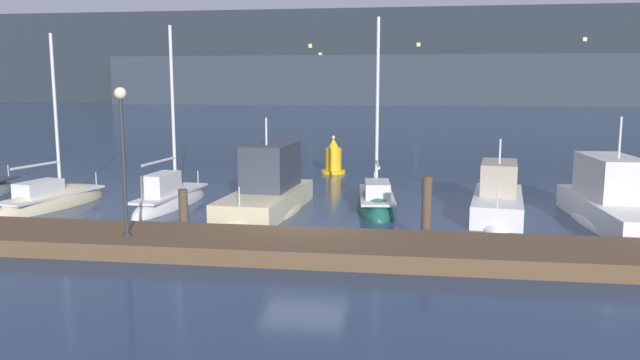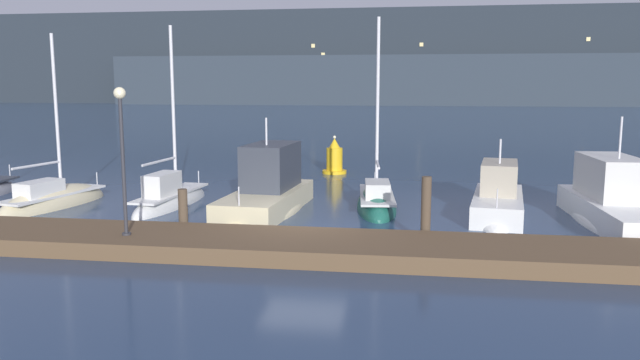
{
  "view_description": "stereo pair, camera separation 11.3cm",
  "coord_description": "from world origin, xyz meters",
  "px_view_note": "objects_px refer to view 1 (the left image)",
  "views": [
    {
      "loc": [
        3.15,
        -18.1,
        4.55
      ],
      "look_at": [
        0.0,
        3.33,
        1.2
      ],
      "focal_mm": 35.0,
      "sensor_mm": 36.0,
      "label": 1
    },
    {
      "loc": [
        3.26,
        -18.08,
        4.55
      ],
      "look_at": [
        0.0,
        3.33,
        1.2
      ],
      "focal_mm": 35.0,
      "sensor_mm": 36.0,
      "label": 2
    }
  ],
  "objects_px": {
    "sailboat_berth_4": "(170,202)",
    "motorboat_berth_5": "(267,198)",
    "sailboat_berth_3": "(52,205)",
    "channel_buoy": "(333,159)",
    "motorboat_berth_8": "(615,213)",
    "sailboat_berth_6": "(376,206)",
    "motorboat_berth_7": "(498,206)",
    "dock_lamppost": "(122,137)"
  },
  "relations": [
    {
      "from": "motorboat_berth_7",
      "to": "dock_lamppost",
      "type": "distance_m",
      "value": 12.76
    },
    {
      "from": "sailboat_berth_3",
      "to": "channel_buoy",
      "type": "xyz_separation_m",
      "value": [
        9.27,
        10.33,
        0.63
      ]
    },
    {
      "from": "sailboat_berth_4",
      "to": "motorboat_berth_8",
      "type": "xyz_separation_m",
      "value": [
        15.54,
        -0.79,
        0.22
      ]
    },
    {
      "from": "motorboat_berth_5",
      "to": "sailboat_berth_4",
      "type": "bearing_deg",
      "value": 175.14
    },
    {
      "from": "motorboat_berth_7",
      "to": "channel_buoy",
      "type": "xyz_separation_m",
      "value": [
        -6.96,
        9.38,
        0.41
      ]
    },
    {
      "from": "motorboat_berth_5",
      "to": "motorboat_berth_8",
      "type": "distance_m",
      "value": 11.74
    },
    {
      "from": "dock_lamppost",
      "to": "channel_buoy",
      "type": "bearing_deg",
      "value": 76.72
    },
    {
      "from": "motorboat_berth_5",
      "to": "motorboat_berth_8",
      "type": "xyz_separation_m",
      "value": [
        11.73,
        -0.47,
        -0.09
      ]
    },
    {
      "from": "sailboat_berth_6",
      "to": "dock_lamppost",
      "type": "height_order",
      "value": "sailboat_berth_6"
    },
    {
      "from": "motorboat_berth_5",
      "to": "channel_buoy",
      "type": "relative_size",
      "value": 3.47
    },
    {
      "from": "dock_lamppost",
      "to": "motorboat_berth_7",
      "type": "bearing_deg",
      "value": 30.85
    },
    {
      "from": "sailboat_berth_6",
      "to": "motorboat_berth_7",
      "type": "distance_m",
      "value": 4.3
    },
    {
      "from": "sailboat_berth_6",
      "to": "channel_buoy",
      "type": "bearing_deg",
      "value": 107.05
    },
    {
      "from": "motorboat_berth_5",
      "to": "dock_lamppost",
      "type": "bearing_deg",
      "value": -113.34
    },
    {
      "from": "motorboat_berth_5",
      "to": "channel_buoy",
      "type": "distance_m",
      "value": 9.92
    },
    {
      "from": "sailboat_berth_4",
      "to": "motorboat_berth_7",
      "type": "height_order",
      "value": "sailboat_berth_4"
    },
    {
      "from": "sailboat_berth_4",
      "to": "motorboat_berth_7",
      "type": "xyz_separation_m",
      "value": [
        11.95,
        0.15,
        0.16
      ]
    },
    {
      "from": "motorboat_berth_7",
      "to": "motorboat_berth_8",
      "type": "relative_size",
      "value": 0.79
    },
    {
      "from": "sailboat_berth_3",
      "to": "dock_lamppost",
      "type": "bearing_deg",
      "value": -44.38
    },
    {
      "from": "sailboat_berth_6",
      "to": "dock_lamppost",
      "type": "bearing_deg",
      "value": -132.83
    },
    {
      "from": "dock_lamppost",
      "to": "sailboat_berth_3",
      "type": "bearing_deg",
      "value": 135.62
    },
    {
      "from": "motorboat_berth_5",
      "to": "motorboat_berth_8",
      "type": "bearing_deg",
      "value": -2.29
    },
    {
      "from": "sailboat_berth_4",
      "to": "motorboat_berth_5",
      "type": "xyz_separation_m",
      "value": [
        3.82,
        -0.32,
        0.31
      ]
    },
    {
      "from": "sailboat_berth_4",
      "to": "motorboat_berth_8",
      "type": "bearing_deg",
      "value": -2.92
    },
    {
      "from": "sailboat_berth_6",
      "to": "motorboat_berth_7",
      "type": "bearing_deg",
      "value": -7.36
    },
    {
      "from": "sailboat_berth_6",
      "to": "sailboat_berth_3",
      "type": "bearing_deg",
      "value": -172.87
    },
    {
      "from": "sailboat_berth_4",
      "to": "motorboat_berth_5",
      "type": "relative_size",
      "value": 1.09
    },
    {
      "from": "motorboat_berth_5",
      "to": "channel_buoy",
      "type": "bearing_deg",
      "value": 83.21
    },
    {
      "from": "motorboat_berth_7",
      "to": "channel_buoy",
      "type": "distance_m",
      "value": 11.69
    },
    {
      "from": "sailboat_berth_6",
      "to": "motorboat_berth_8",
      "type": "xyz_separation_m",
      "value": [
        7.85,
        -1.49,
        0.27
      ]
    },
    {
      "from": "motorboat_berth_8",
      "to": "sailboat_berth_6",
      "type": "bearing_deg",
      "value": 169.23
    },
    {
      "from": "sailboat_berth_3",
      "to": "sailboat_berth_4",
      "type": "relative_size",
      "value": 0.98
    },
    {
      "from": "motorboat_berth_8",
      "to": "sailboat_berth_4",
      "type": "bearing_deg",
      "value": 177.08
    },
    {
      "from": "motorboat_berth_8",
      "to": "sailboat_berth_3",
      "type": "bearing_deg",
      "value": -179.98
    },
    {
      "from": "motorboat_berth_7",
      "to": "sailboat_berth_4",
      "type": "bearing_deg",
      "value": -179.28
    },
    {
      "from": "motorboat_berth_8",
      "to": "dock_lamppost",
      "type": "distance_m",
      "value": 15.52
    },
    {
      "from": "sailboat_berth_6",
      "to": "motorboat_berth_5",
      "type": "bearing_deg",
      "value": -165.2
    },
    {
      "from": "sailboat_berth_3",
      "to": "motorboat_berth_5",
      "type": "xyz_separation_m",
      "value": [
        8.1,
        0.47,
        0.37
      ]
    },
    {
      "from": "dock_lamppost",
      "to": "sailboat_berth_4",
      "type": "bearing_deg",
      "value": 101.49
    },
    {
      "from": "sailboat_berth_6",
      "to": "motorboat_berth_7",
      "type": "xyz_separation_m",
      "value": [
        4.26,
        -0.55,
        0.21
      ]
    },
    {
      "from": "channel_buoy",
      "to": "sailboat_berth_4",
      "type": "bearing_deg",
      "value": -117.64
    },
    {
      "from": "sailboat_berth_3",
      "to": "sailboat_berth_6",
      "type": "bearing_deg",
      "value": 7.13
    }
  ]
}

